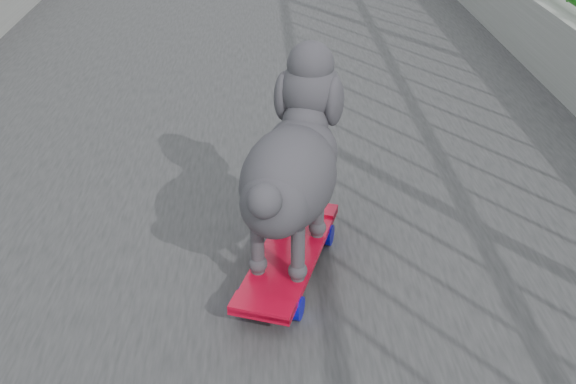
# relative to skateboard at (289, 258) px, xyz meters

# --- Properties ---
(railing) EXTENTS (3.00, 24.00, 1.42)m
(railing) POSITION_rel_skateboard_xyz_m (-0.12, 1.21, 0.16)
(railing) COLOR gray
(railing) RESTS_ON footbridge
(skateboard) EXTENTS (0.30, 0.53, 0.07)m
(skateboard) POSITION_rel_skateboard_xyz_m (0.00, 0.00, 0.00)
(skateboard) COLOR red
(skateboard) RESTS_ON footbridge
(poodle) EXTENTS (0.33, 0.52, 0.45)m
(poodle) POSITION_rel_skateboard_xyz_m (0.01, 0.03, 0.26)
(poodle) COLOR #272529
(poodle) RESTS_ON skateboard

